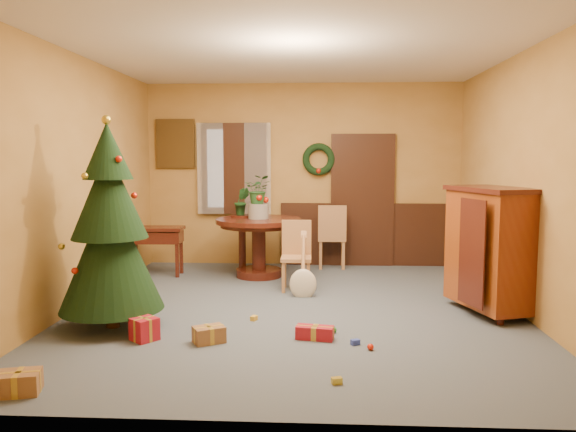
# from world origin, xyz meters

# --- Properties ---
(room_envelope) EXTENTS (5.50, 5.50, 5.50)m
(room_envelope) POSITION_xyz_m (0.21, 2.70, 1.12)
(room_envelope) COLOR #3B4757
(room_envelope) RESTS_ON ground
(dining_table) EXTENTS (1.24, 1.24, 0.85)m
(dining_table) POSITION_xyz_m (-0.61, 1.75, 0.59)
(dining_table) COLOR black
(dining_table) RESTS_ON floor
(urn) EXTENTS (0.29, 0.29, 0.21)m
(urn) POSITION_xyz_m (-0.61, 1.75, 0.96)
(urn) COLOR slate
(urn) RESTS_ON dining_table
(centerpiece_plant) EXTENTS (0.37, 0.32, 0.41)m
(centerpiece_plant) POSITION_xyz_m (-0.61, 1.75, 1.27)
(centerpiece_plant) COLOR #1E4C23
(centerpiece_plant) RESTS_ON urn
(chair_near) EXTENTS (0.40, 0.40, 0.90)m
(chair_near) POSITION_xyz_m (-0.04, 1.01, 0.48)
(chair_near) COLOR #A16B40
(chair_near) RESTS_ON floor
(chair_far) EXTENTS (0.44, 0.44, 1.00)m
(chair_far) POSITION_xyz_m (0.47, 2.41, 0.54)
(chair_far) COLOR #A16B40
(chair_far) RESTS_ON floor
(guitar) EXTENTS (0.49, 0.59, 0.78)m
(guitar) POSITION_xyz_m (0.07, 0.59, 0.40)
(guitar) COLOR beige
(guitar) RESTS_ON floor
(plant_stand) EXTENTS (0.34, 0.34, 0.88)m
(plant_stand) POSITION_xyz_m (-0.88, 1.98, 0.55)
(plant_stand) COLOR black
(plant_stand) RESTS_ON floor
(stand_plant) EXTENTS (0.24, 0.20, 0.41)m
(stand_plant) POSITION_xyz_m (-0.88, 1.98, 1.08)
(stand_plant) COLOR #19471E
(stand_plant) RESTS_ON plant_stand
(christmas_tree) EXTENTS (1.04, 1.04, 2.15)m
(christmas_tree) POSITION_xyz_m (-1.84, -0.77, 1.02)
(christmas_tree) COLOR #382111
(christmas_tree) RESTS_ON floor
(writing_desk) EXTENTS (0.82, 0.42, 0.72)m
(writing_desk) POSITION_xyz_m (-2.13, 1.76, 0.54)
(writing_desk) COLOR black
(writing_desk) RESTS_ON floor
(sideboard) EXTENTS (0.88, 1.22, 1.41)m
(sideboard) POSITION_xyz_m (2.15, -0.03, 0.75)
(sideboard) COLOR #561709
(sideboard) RESTS_ON floor
(gift_a) EXTENTS (0.35, 0.29, 0.16)m
(gift_a) POSITION_xyz_m (-1.95, -2.40, 0.08)
(gift_a) COLOR brown
(gift_a) RESTS_ON floor
(gift_b) EXTENTS (0.30, 0.30, 0.22)m
(gift_b) POSITION_xyz_m (-1.39, -1.16, 0.11)
(gift_b) COLOR maroon
(gift_b) RESTS_ON floor
(gift_c) EXTENTS (0.34, 0.31, 0.15)m
(gift_c) POSITION_xyz_m (-0.77, -1.19, 0.08)
(gift_c) COLOR brown
(gift_c) RESTS_ON floor
(gift_d) EXTENTS (0.38, 0.21, 0.13)m
(gift_d) POSITION_xyz_m (0.22, -1.04, 0.06)
(gift_d) COLOR maroon
(gift_d) RESTS_ON floor
(toy_a) EXTENTS (0.09, 0.08, 0.05)m
(toy_a) POSITION_xyz_m (0.60, -1.18, 0.03)
(toy_a) COLOR #283EB0
(toy_a) RESTS_ON floor
(toy_b) EXTENTS (0.06, 0.06, 0.06)m
(toy_b) POSITION_xyz_m (0.41, -0.84, 0.03)
(toy_b) COLOR #268424
(toy_b) RESTS_ON floor
(toy_c) EXTENTS (0.08, 0.09, 0.05)m
(toy_c) POSITION_xyz_m (-0.43, -0.46, 0.03)
(toy_c) COLOR gold
(toy_c) RESTS_ON floor
(toy_d) EXTENTS (0.06, 0.06, 0.06)m
(toy_d) POSITION_xyz_m (0.73, -1.32, 0.03)
(toy_d) COLOR red
(toy_d) RESTS_ON floor
(toy_e) EXTENTS (0.09, 0.07, 0.05)m
(toy_e) POSITION_xyz_m (0.40, -2.10, 0.03)
(toy_e) COLOR gold
(toy_e) RESTS_ON floor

